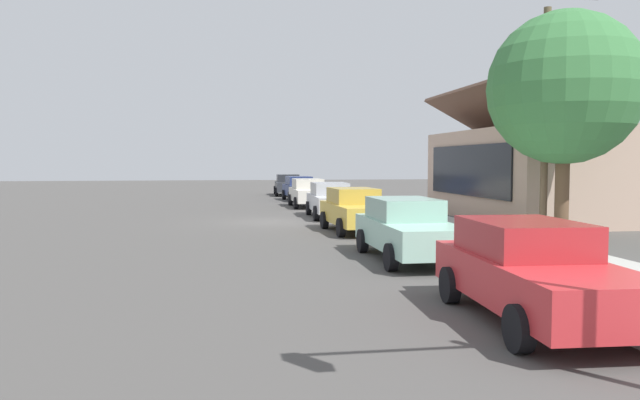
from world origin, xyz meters
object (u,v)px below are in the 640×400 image
Objects in this scene: car_charcoal at (288,185)px; car_navy at (300,188)px; car_mustard at (355,210)px; fire_hydrant_red at (334,197)px; car_seafoam at (408,228)px; car_silver at (331,200)px; car_cherry at (532,271)px; shade_tree at (565,89)px; car_ivory at (309,193)px; utility_pole_wooden at (545,120)px.

car_navy is (6.31, 0.12, -0.00)m from car_charcoal.
car_mustard is 6.32× the size of fire_hydrant_red.
car_charcoal and car_seafoam have the same top height.
car_navy is 0.91× the size of car_silver.
car_cherry is 0.65× the size of shade_tree.
car_silver is (6.60, 0.13, 0.00)m from car_ivory.
car_charcoal is at bearing -168.89° from utility_pole_wooden.
car_silver is 0.66× the size of shade_tree.
car_seafoam is 7.60m from shade_tree.
car_silver is at bearing 179.70° from car_seafoam.
car_navy is at bearing 177.71° from car_ivory.
car_navy is 18.28m from car_mustard.
utility_pole_wooden is at bearing 13.87° from fire_hydrant_red.
car_mustard and car_cherry have the same top height.
car_cherry is at bearing 2.84° from car_charcoal.
car_seafoam is 19.34m from fire_hydrant_red.
car_silver is 6.79× the size of fire_hydrant_red.
car_charcoal reaches higher than fire_hydrant_red.
utility_pole_wooden reaches higher than car_cherry.
car_cherry is at bearing -29.89° from utility_pole_wooden.
shade_tree reaches higher than fire_hydrant_red.
car_charcoal is 30.99m from car_seafoam.
car_cherry is 0.64× the size of utility_pole_wooden.
car_cherry is 6.72× the size of fire_hydrant_red.
car_mustard is at bearing -176.44° from car_cherry.
utility_pole_wooden reaches higher than car_mustard.
car_ivory is 6.32× the size of fire_hydrant_red.
car_mustard is at bearing -120.87° from utility_pole_wooden.
car_charcoal is at bearing -172.80° from fire_hydrant_red.
utility_pole_wooden is at bearing 13.80° from car_charcoal.
car_ivory is 0.61× the size of shade_tree.
car_navy is 0.60× the size of shade_tree.
fire_hydrant_red is (-16.20, -4.00, -3.43)m from utility_pole_wooden.
car_seafoam is (18.86, 0.03, 0.00)m from car_ivory.
car_silver is 0.99× the size of car_seafoam.
car_ivory is 6.60m from car_silver.
shade_tree reaches higher than car_seafoam.
shade_tree is 10.28× the size of fire_hydrant_red.
car_silver is (12.41, -0.08, 0.00)m from car_navy.
car_cherry is 25.60m from fire_hydrant_red.
car_charcoal is 0.64× the size of utility_pole_wooden.
utility_pole_wooden is 10.56× the size of fire_hydrant_red.
car_cherry is (37.27, 0.10, -0.00)m from car_charcoal.
car_mustard is at bearing -0.25° from car_ivory.
car_ivory is (5.81, -0.20, 0.00)m from car_navy.
car_charcoal is 28.61m from utility_pole_wooden.
car_charcoal is at bearing 179.33° from car_ivory.
car_silver is (18.72, 0.05, -0.00)m from car_charcoal.
fire_hydrant_red is (-12.88, 1.55, -0.32)m from car_mustard.
car_seafoam is (12.27, -0.10, 0.00)m from car_silver.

